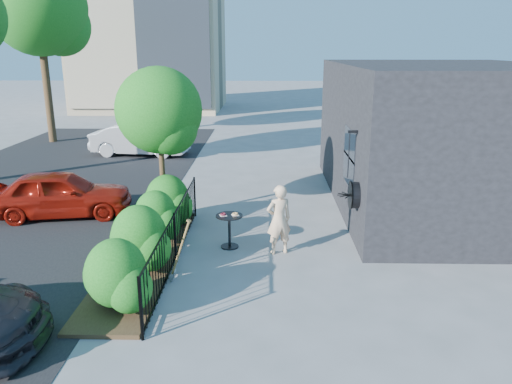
{
  "coord_description": "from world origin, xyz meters",
  "views": [
    {
      "loc": [
        0.44,
        -9.85,
        4.44
      ],
      "look_at": [
        0.19,
        1.27,
        1.2
      ],
      "focal_mm": 35.0,
      "sensor_mm": 36.0,
      "label": 1
    }
  ],
  "objects_px": {
    "street_tree_far": "(40,13)",
    "shovel": "(179,254)",
    "car_red": "(60,194)",
    "car_silver": "(140,140)",
    "patio_tree": "(162,116)",
    "cafe_table": "(229,225)",
    "woman": "(279,220)"
  },
  "relations": [
    {
      "from": "street_tree_far",
      "to": "shovel",
      "type": "xyz_separation_m",
      "value": [
        8.68,
        -14.86,
        -5.34
      ]
    },
    {
      "from": "woman",
      "to": "shovel",
      "type": "xyz_separation_m",
      "value": [
        -1.97,
        -1.43,
        -0.22
      ]
    },
    {
      "from": "woman",
      "to": "car_silver",
      "type": "distance_m",
      "value": 11.83
    },
    {
      "from": "shovel",
      "to": "car_silver",
      "type": "distance_m",
      "value": 12.39
    },
    {
      "from": "car_red",
      "to": "shovel",
      "type": "bearing_deg",
      "value": -144.56
    },
    {
      "from": "woman",
      "to": "car_silver",
      "type": "height_order",
      "value": "woman"
    },
    {
      "from": "street_tree_far",
      "to": "cafe_table",
      "type": "xyz_separation_m",
      "value": [
        9.53,
        -13.13,
        -5.38
      ]
    },
    {
      "from": "patio_tree",
      "to": "car_red",
      "type": "relative_size",
      "value": 1.06
    },
    {
      "from": "patio_tree",
      "to": "car_red",
      "type": "bearing_deg",
      "value": 176.26
    },
    {
      "from": "cafe_table",
      "to": "shovel",
      "type": "height_order",
      "value": "shovel"
    },
    {
      "from": "patio_tree",
      "to": "shovel",
      "type": "xyz_separation_m",
      "value": [
        0.98,
        -3.66,
        -2.19
      ]
    },
    {
      "from": "street_tree_far",
      "to": "cafe_table",
      "type": "distance_m",
      "value": 17.09
    },
    {
      "from": "street_tree_far",
      "to": "car_silver",
      "type": "distance_m",
      "value": 7.86
    },
    {
      "from": "patio_tree",
      "to": "cafe_table",
      "type": "distance_m",
      "value": 3.47
    },
    {
      "from": "car_red",
      "to": "street_tree_far",
      "type": "bearing_deg",
      "value": 13.77
    },
    {
      "from": "street_tree_far",
      "to": "shovel",
      "type": "relative_size",
      "value": 6.33
    },
    {
      "from": "cafe_table",
      "to": "patio_tree",
      "type": "bearing_deg",
      "value": 133.56
    },
    {
      "from": "car_silver",
      "to": "patio_tree",
      "type": "bearing_deg",
      "value": -155.63
    },
    {
      "from": "street_tree_far",
      "to": "cafe_table",
      "type": "height_order",
      "value": "street_tree_far"
    },
    {
      "from": "street_tree_far",
      "to": "car_silver",
      "type": "bearing_deg",
      "value": -31.24
    },
    {
      "from": "shovel",
      "to": "car_silver",
      "type": "relative_size",
      "value": 0.32
    },
    {
      "from": "woman",
      "to": "car_red",
      "type": "height_order",
      "value": "woman"
    },
    {
      "from": "car_red",
      "to": "cafe_table",
      "type": "bearing_deg",
      "value": -123.86
    },
    {
      "from": "car_red",
      "to": "car_silver",
      "type": "height_order",
      "value": "car_silver"
    },
    {
      "from": "cafe_table",
      "to": "car_red",
      "type": "relative_size",
      "value": 0.22
    },
    {
      "from": "cafe_table",
      "to": "shovel",
      "type": "bearing_deg",
      "value": -116.04
    },
    {
      "from": "street_tree_far",
      "to": "cafe_table",
      "type": "bearing_deg",
      "value": -54.01
    },
    {
      "from": "car_red",
      "to": "car_silver",
      "type": "xyz_separation_m",
      "value": [
        0.21,
        7.97,
        0.04
      ]
    },
    {
      "from": "shovel",
      "to": "car_red",
      "type": "xyz_separation_m",
      "value": [
        -3.88,
        3.85,
        0.06
      ]
    },
    {
      "from": "car_silver",
      "to": "car_red",
      "type": "bearing_deg",
      "value": -175.39
    },
    {
      "from": "patio_tree",
      "to": "cafe_table",
      "type": "relative_size",
      "value": 4.76
    },
    {
      "from": "cafe_table",
      "to": "car_red",
      "type": "distance_m",
      "value": 5.19
    }
  ]
}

